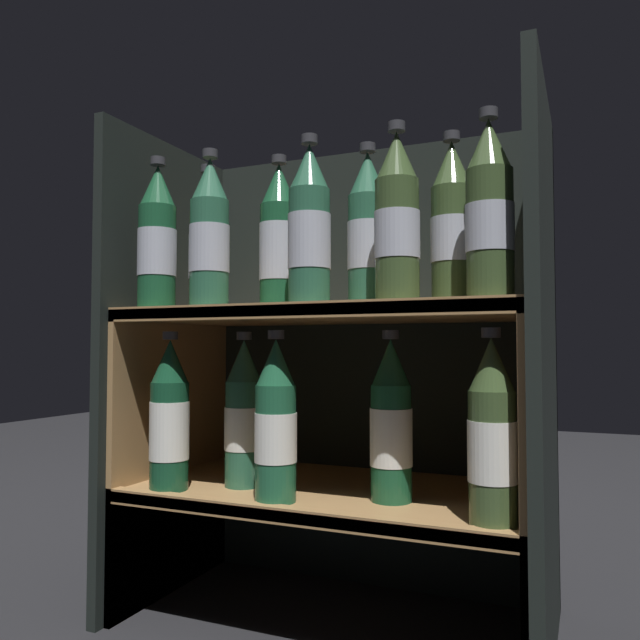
{
  "coord_description": "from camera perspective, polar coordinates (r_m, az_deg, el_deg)",
  "views": [
    {
      "loc": [
        0.42,
        -0.85,
        0.48
      ],
      "look_at": [
        0.0,
        0.13,
        0.53
      ],
      "focal_mm": 35.0,
      "sensor_mm": 36.0,
      "label": 1
    }
  ],
  "objects": [
    {
      "name": "bottle_lower_front_2",
      "position": [
        0.92,
        15.47,
        -10.26
      ],
      "size": [
        0.07,
        0.07,
        0.28
      ],
      "color": "#384C28",
      "rests_on": "shelf_lower"
    },
    {
      "name": "bottle_upper_back_2",
      "position": [
        1.05,
        4.4,
        7.84
      ],
      "size": [
        0.07,
        0.07,
        0.28
      ],
      "color": "#285B42",
      "rests_on": "shelf_upper"
    },
    {
      "name": "bottle_lower_front_0",
      "position": [
        1.13,
        -13.6,
        -8.84
      ],
      "size": [
        0.07,
        0.07,
        0.28
      ],
      "color": "#144228",
      "rests_on": "shelf_lower"
    },
    {
      "name": "bottle_lower_front_1",
      "position": [
        1.02,
        -4.07,
        -9.52
      ],
      "size": [
        0.07,
        0.07,
        0.28
      ],
      "color": "#1E5638",
      "rests_on": "shelf_lower"
    },
    {
      "name": "bottle_upper_back_3",
      "position": [
        1.02,
        12.01,
        8.29
      ],
      "size": [
        0.07,
        0.07,
        0.28
      ],
      "color": "#384C28",
      "rests_on": "shelf_upper"
    },
    {
      "name": "bottle_upper_front_0",
      "position": [
        1.16,
        -14.67,
        6.92
      ],
      "size": [
        0.07,
        0.07,
        0.28
      ],
      "color": "#194C2D",
      "rests_on": "shelf_upper"
    },
    {
      "name": "bottle_upper_front_4",
      "position": [
        0.93,
        15.24,
        9.33
      ],
      "size": [
        0.07,
        0.07,
        0.28
      ],
      "color": "#384C28",
      "rests_on": "shelf_upper"
    },
    {
      "name": "bottle_lower_back_1",
      "position": [
        1.03,
        6.51,
        -9.51
      ],
      "size": [
        0.07,
        0.07,
        0.28
      ],
      "color": "#194C2D",
      "rests_on": "shelf_lower"
    },
    {
      "name": "fridge_side_left",
      "position": [
        1.3,
        -13.73,
        -3.97
      ],
      "size": [
        0.02,
        0.41,
        0.89
      ],
      "primitive_type": "cube",
      "color": "black",
      "rests_on": "ground_plane"
    },
    {
      "name": "shelf_upper",
      "position": [
        1.12,
        0.97,
        -6.34
      ],
      "size": [
        0.7,
        0.37,
        0.55
      ],
      "color": "#9E7547",
      "rests_on": "ground_plane"
    },
    {
      "name": "shelf_lower",
      "position": [
        1.15,
        0.92,
        -17.08
      ],
      "size": [
        0.7,
        0.37,
        0.24
      ],
      "color": "#9E7547",
      "rests_on": "ground_plane"
    },
    {
      "name": "bottle_upper_front_2",
      "position": [
        1.01,
        -0.99,
        8.26
      ],
      "size": [
        0.07,
        0.07,
        0.28
      ],
      "color": "#285B42",
      "rests_on": "shelf_upper"
    },
    {
      "name": "bottle_upper_back_1",
      "position": [
        1.12,
        -3.8,
        7.17
      ],
      "size": [
        0.07,
        0.07,
        0.28
      ],
      "color": "#194C2D",
      "rests_on": "shelf_upper"
    },
    {
      "name": "bottle_upper_back_0",
      "position": [
        1.19,
        -10.26,
        6.64
      ],
      "size": [
        0.07,
        0.07,
        0.28
      ],
      "color": "#384C28",
      "rests_on": "shelf_upper"
    },
    {
      "name": "bottle_upper_front_3",
      "position": [
        0.96,
        7.05,
        8.9
      ],
      "size": [
        0.07,
        0.07,
        0.28
      ],
      "color": "#384C28",
      "rests_on": "shelf_upper"
    },
    {
      "name": "bottle_lower_back_0",
      "position": [
        1.14,
        -6.99,
        -8.78
      ],
      "size": [
        0.07,
        0.07,
        0.28
      ],
      "color": "#285B42",
      "rests_on": "shelf_lower"
    },
    {
      "name": "bottle_upper_front_1",
      "position": [
        1.1,
        -10.07,
        7.43
      ],
      "size": [
        0.07,
        0.07,
        0.28
      ],
      "color": "#285B42",
      "rests_on": "shelf_upper"
    },
    {
      "name": "fridge_back_wall",
      "position": [
        1.3,
        4.35,
        -4.03
      ],
      "size": [
        0.74,
        0.02,
        0.89
      ],
      "primitive_type": "cube",
      "color": "black",
      "rests_on": "ground_plane"
    },
    {
      "name": "fridge_side_right",
      "position": [
        1.04,
        19.8,
        -4.27
      ],
      "size": [
        0.02,
        0.41,
        0.89
      ],
      "primitive_type": "cube",
      "color": "black",
      "rests_on": "ground_plane"
    }
  ]
}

